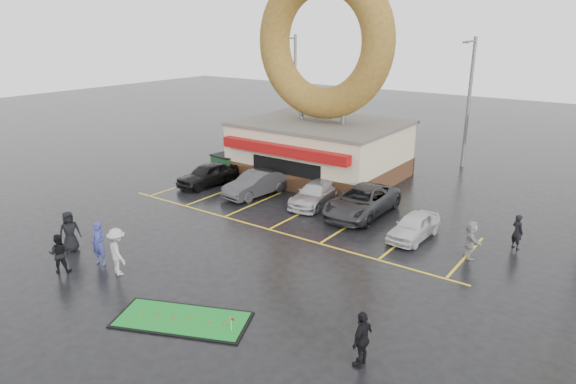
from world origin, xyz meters
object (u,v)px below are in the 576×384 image
Objects in this scene: person_blue at (99,243)px; person_cameraman at (362,339)px; car_black at (208,174)px; putting_green at (182,320)px; car_dgrey at (256,184)px; car_silver at (316,194)px; donut_shop at (322,110)px; car_white at (414,226)px; streetlight_mid at (469,100)px; car_grey at (362,201)px; dumpster at (226,165)px; streetlight_left at (295,87)px.

person_blue reaches higher than person_cameraman.
car_black reaches higher than putting_green.
car_silver is (3.78, 0.73, -0.09)m from car_dgrey.
car_dgrey reaches higher than car_silver.
car_black is (-4.68, -5.95, -3.75)m from donut_shop.
car_white is 1.98× the size of person_cameraman.
streetlight_mid is 15.12m from car_white.
car_grey is 12.94m from putting_green.
car_black is 2.54m from dumpster.
donut_shop is 3.13× the size of car_silver.
car_silver is 14.51m from person_cameraman.
streetlight_mid is 4.75× the size of person_blue.
car_dgrey is at bearing -129.80° from person_cameraman.
car_grey is (12.75, -11.92, -4.03)m from streetlight_left.
streetlight_mid reaches higher than putting_green.
car_grey is at bearing -4.16° from car_silver.
car_black is at bearing -66.66° from dumpster.
dumpster is (-4.43, 2.25, -0.07)m from car_dgrey.
car_grey is (5.75, -4.97, -3.71)m from donut_shop.
car_white is 12.06m from putting_green.
car_silver is 2.39× the size of person_cameraman.
dumpster is at bearing 171.61° from car_white.
car_black is at bearing -179.02° from car_white.
person_blue is 0.38× the size of putting_green.
dumpster is at bearing 127.36° from putting_green.
streetlight_mid reaches higher than car_silver.
putting_green is (-1.37, -25.83, -4.74)m from streetlight_mid.
putting_green is at bearing -24.51° from person_blue.
person_cameraman reaches higher than putting_green.
dumpster is (-8.21, 1.52, 0.02)m from car_silver.
car_white is at bearing 32.31° from person_blue.
donut_shop is at bearing 114.54° from car_silver.
car_dgrey is 2.43× the size of dumpster.
car_dgrey is at bearing 77.77° from person_blue.
car_grey is at bearing 13.72° from car_dgrey.
person_cameraman reaches higher than car_grey.
car_white is 14.92m from dumpster.
donut_shop is 2.68× the size of putting_green.
person_cameraman is 6.39m from putting_green.
car_white is (10.20, -0.66, -0.11)m from car_dgrey.
dumpster is at bearing 160.16° from car_dgrey.
person_cameraman is at bearing -78.86° from streetlight_mid.
person_blue is at bearing -118.15° from car_grey.
streetlight_left is 16.05m from car_silver.
car_dgrey is at bearing -99.09° from donut_shop.
donut_shop reaches higher than streetlight_left.
car_dgrey is 16.62m from person_cameraman.
car_white is 0.71× the size of putting_green.
person_blue is (-7.46, -24.77, -3.84)m from streetlight_mid.
donut_shop is 7.13× the size of person_blue.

